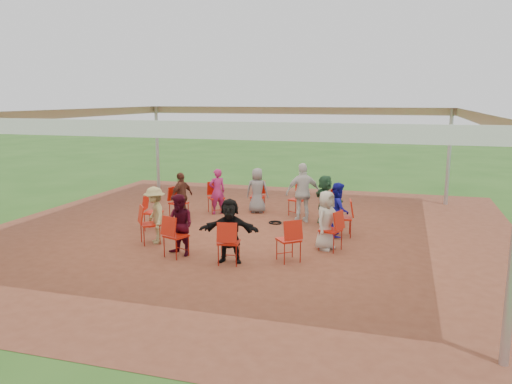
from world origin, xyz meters
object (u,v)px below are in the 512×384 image
(person_seated_2, at_px, (257,190))
(chair_11, at_px, (331,231))
(chair_4, at_px, (216,198))
(person_seated_5, at_px, (155,215))
(chair_1, at_px, (329,207))
(person_seated_1, at_px, (325,200))
(chair_7, at_px, (150,225))
(chair_9, at_px, (229,242))
(laptop, at_px, (331,211))
(chair_8, at_px, (176,236))
(person_seated_3, at_px, (217,191))
(person_seated_8, at_px, (326,220))
(chair_2, at_px, (298,200))
(person_seated_0, at_px, (338,209))
(standing_person, at_px, (303,193))
(chair_5, at_px, (179,203))
(cable_coil, at_px, (276,223))
(chair_0, at_px, (343,218))
(person_seated_6, at_px, (180,225))
(chair_10, at_px, (289,240))
(person_seated_4, at_px, (182,196))
(person_seated_7, at_px, (230,231))
(chair_3, at_px, (258,197))

(person_seated_2, bearing_deg, chair_11, 120.86)
(chair_4, distance_m, chair_11, 4.56)
(person_seated_2, distance_m, person_seated_5, 3.88)
(chair_1, bearing_deg, person_seated_1, 90.00)
(chair_7, height_order, chair_9, same)
(chair_9, relative_size, laptop, 2.69)
(person_seated_5, bearing_deg, chair_8, 9.44)
(person_seated_3, distance_m, laptop, 3.74)
(person_seated_8, bearing_deg, person_seated_5, 120.00)
(chair_2, distance_m, person_seated_0, 2.31)
(standing_person, bearing_deg, chair_5, -14.15)
(chair_7, relative_size, cable_coil, 2.10)
(chair_4, xyz_separation_m, chair_11, (3.70, -2.66, 0.00))
(chair_0, height_order, chair_2, same)
(person_seated_6, relative_size, standing_person, 0.82)
(person_seated_2, bearing_deg, person_seated_6, 75.00)
(person_seated_3, bearing_deg, chair_8, 59.14)
(chair_0, height_order, person_seated_8, person_seated_8)
(chair_1, xyz_separation_m, person_seated_2, (-2.19, 0.72, 0.21))
(chair_10, relative_size, person_seated_1, 0.69)
(chair_5, relative_size, person_seated_4, 0.69)
(chair_1, distance_m, chair_9, 4.09)
(person_seated_3, distance_m, person_seated_6, 3.88)
(chair_4, distance_m, chair_9, 4.56)
(chair_4, bearing_deg, chair_10, 90.00)
(person_seated_3, bearing_deg, person_seated_0, 120.00)
(person_seated_1, xyz_separation_m, standing_person, (-0.61, 0.06, 0.14))
(chair_8, relative_size, chair_9, 1.00)
(chair_4, height_order, person_seated_3, person_seated_3)
(chair_5, bearing_deg, person_seated_8, 90.00)
(chair_5, bearing_deg, chair_9, 60.00)
(person_seated_2, bearing_deg, chair_7, 59.14)
(person_seated_2, relative_size, person_seated_8, 1.00)
(chair_4, height_order, chair_9, same)
(cable_coil, xyz_separation_m, laptop, (1.58, -0.79, 0.60))
(person_seated_4, distance_m, laptop, 4.17)
(chair_2, bearing_deg, person_seated_2, 20.56)
(cable_coil, bearing_deg, chair_4, 160.20)
(chair_5, height_order, chair_10, same)
(person_seated_3, bearing_deg, person_seated_1, 135.00)
(chair_1, bearing_deg, person_seated_0, 159.44)
(chair_10, height_order, person_seated_1, person_seated_1)
(chair_2, bearing_deg, person_seated_3, 32.58)
(chair_7, relative_size, person_seated_7, 0.69)
(chair_7, height_order, person_seated_5, person_seated_5)
(chair_3, bearing_deg, person_seated_0, 133.51)
(person_seated_8, bearing_deg, person_seated_3, 75.00)
(chair_0, height_order, laptop, chair_0)
(person_seated_5, distance_m, cable_coil, 3.42)
(chair_2, height_order, chair_11, same)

